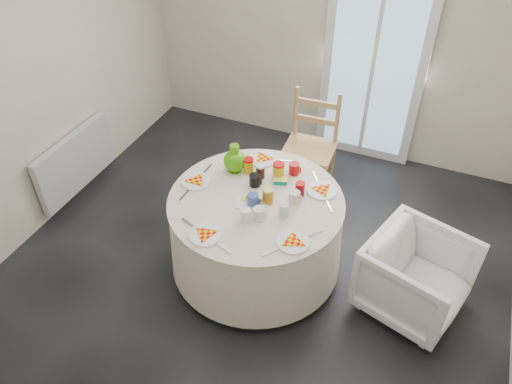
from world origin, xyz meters
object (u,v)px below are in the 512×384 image
at_px(radiator, 76,161).
at_px(green_pitcher, 235,155).
at_px(table, 256,233).
at_px(armchair, 418,271).
at_px(wooden_chair, 309,152).

xyz_separation_m(radiator, green_pitcher, (1.63, 0.06, 0.49)).
height_order(radiator, table, table).
distance_m(radiator, table, 1.95).
distance_m(table, armchair, 1.26).
xyz_separation_m(wooden_chair, green_pitcher, (-0.37, -0.82, 0.40)).
relative_size(radiator, green_pitcher, 4.24).
height_order(wooden_chair, armchair, wooden_chair).
height_order(radiator, armchair, armchair).
bearing_deg(table, wooden_chair, 86.21).
relative_size(radiator, wooden_chair, 0.97).
xyz_separation_m(radiator, wooden_chair, (2.01, 0.88, 0.09)).
bearing_deg(wooden_chair, table, -96.62).
distance_m(wooden_chair, armchair, 1.55).
relative_size(table, wooden_chair, 1.33).
bearing_deg(armchair, table, 111.02).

